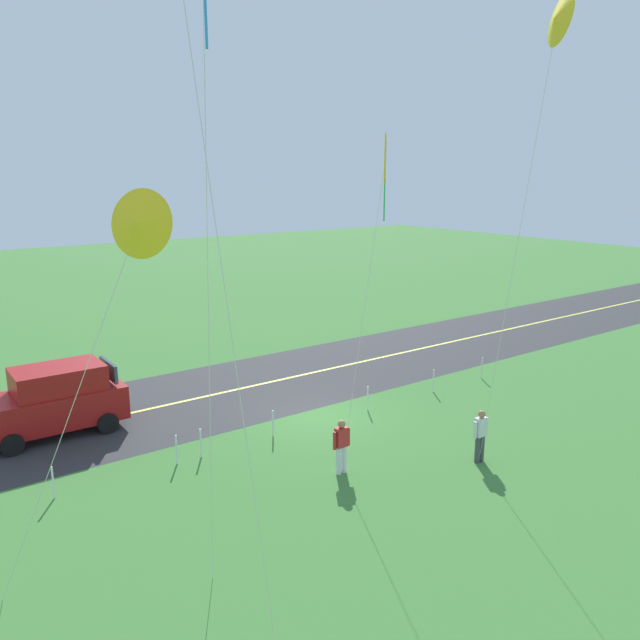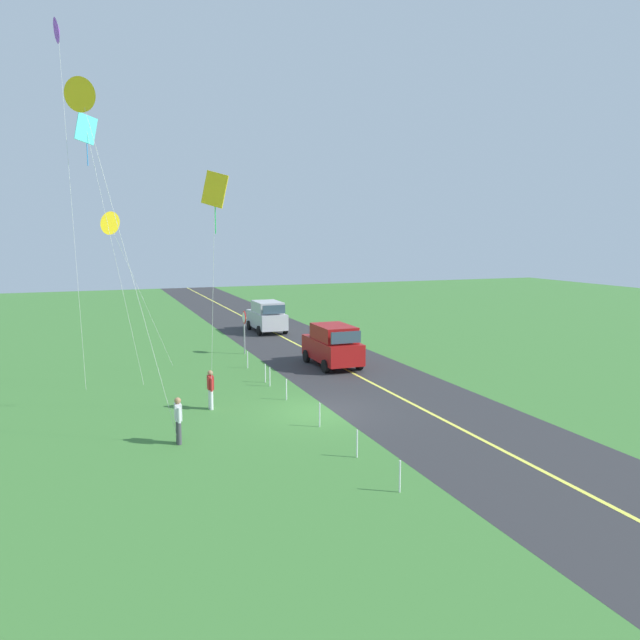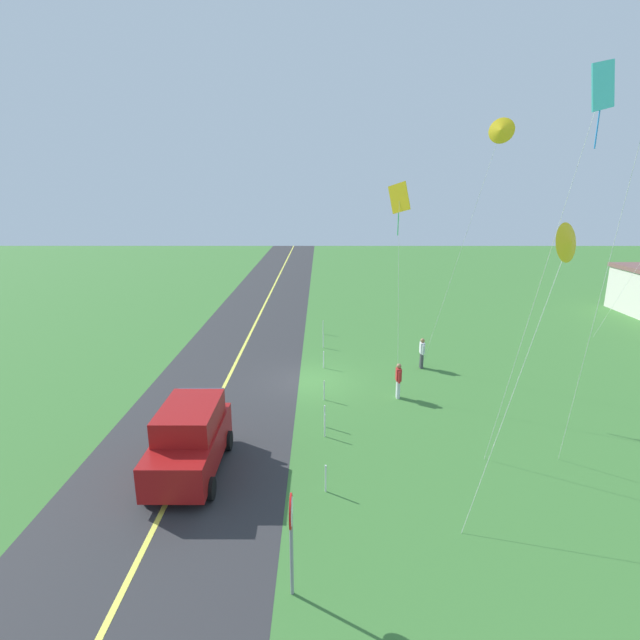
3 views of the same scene
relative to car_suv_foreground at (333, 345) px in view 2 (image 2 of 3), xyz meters
The scene contains 20 objects.
ground_plane 8.66m from the car_suv_foreground, 154.61° to the left, with size 120.00×120.00×0.10m, color #3D7533.
asphalt_road 7.84m from the car_suv_foreground, behind, with size 120.00×7.00×0.00m, color #2D2D30.
road_centre_stripe 7.84m from the car_suv_foreground, behind, with size 120.00×0.16×0.00m, color #E5E04C.
car_suv_foreground is the anchor object (origin of this frame).
car_parked_east_far 12.50m from the car_suv_foreground, ahead, with size 4.40×2.12×2.24m.
stop_sign 6.19m from the car_suv_foreground, 35.54° to the left, with size 0.76×0.08×2.56m.
person_adult_near 9.61m from the car_suv_foreground, 127.17° to the left, with size 0.58×0.22×1.60m.
person_adult_companion 13.43m from the car_suv_foreground, 135.26° to the left, with size 0.58×0.22×1.60m.
kite_red_low 12.77m from the car_suv_foreground, 133.63° to the left, with size 1.87×0.90×9.31m.
kite_blue_mid 17.66m from the car_suv_foreground, 123.92° to the left, with size 1.94×3.09×11.97m.
kite_yellow_high 15.57m from the car_suv_foreground, 90.40° to the left, with size 0.92×2.49×12.30m.
kite_green_far 12.70m from the car_suv_foreground, 85.79° to the left, with size 2.67×3.53×8.09m.
kite_pink_drift 19.55m from the car_suv_foreground, 84.03° to the left, with size 2.61×0.64×16.58m.
fence_post_0 16.28m from the car_suv_foreground, 164.40° to the left, with size 0.05×0.05×0.90m, color silver.
fence_post_1 13.59m from the car_suv_foreground, 161.19° to the left, with size 0.05×0.05×0.90m, color silver.
fence_post_2 10.51m from the car_suv_foreground, 155.33° to the left, with size 0.05×0.05×0.90m, color silver.
fence_post_3 7.11m from the car_suv_foreground, 141.79° to the left, with size 0.05×0.05×0.90m, color silver.
fence_post_4 5.37m from the car_suv_foreground, 124.78° to the left, with size 0.05×0.05×0.90m, color silver.
fence_post_5 4.98m from the car_suv_foreground, 117.40° to the left, with size 0.05×0.05×0.90m, color silver.
fence_post_6 4.58m from the car_suv_foreground, 75.35° to the left, with size 0.05×0.05×0.90m, color silver.
Camera 2 is at (-21.98, 8.40, 6.97)m, focal length 34.30 mm.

